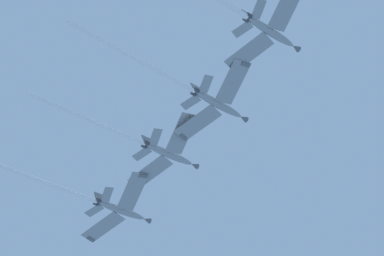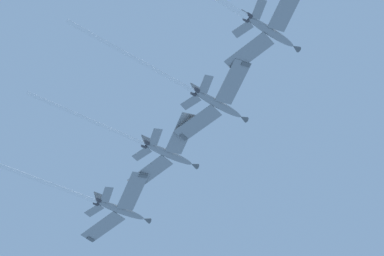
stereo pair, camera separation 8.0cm
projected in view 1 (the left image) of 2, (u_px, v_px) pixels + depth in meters
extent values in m
ellipsoid|color=gray|center=(121.00, 210.00, 144.32)|extent=(11.36, 6.29, 5.38)
cone|color=#595E60|center=(147.00, 220.00, 148.02)|extent=(2.24, 1.88, 1.67)
ellipsoid|color=black|center=(128.00, 211.00, 145.93)|extent=(3.09, 2.12, 1.80)
cube|color=gray|center=(103.00, 227.00, 145.63)|extent=(5.00, 9.47, 1.42)
cube|color=#595E60|center=(91.00, 240.00, 146.97)|extent=(1.83, 1.00, 0.73)
cube|color=gray|center=(133.00, 191.00, 141.97)|extent=(8.29, 9.20, 1.42)
cube|color=#595E60|center=(143.00, 176.00, 140.48)|extent=(1.79, 1.62, 0.73)
cube|color=gray|center=(94.00, 211.00, 142.34)|extent=(2.13, 3.77, 0.77)
cube|color=gray|center=(107.00, 195.00, 140.77)|extent=(3.71, 3.84, 0.77)
cube|color=#595E60|center=(100.00, 198.00, 142.73)|extent=(3.00, 1.49, 3.45)
cylinder|color=#38383D|center=(96.00, 203.00, 141.19)|extent=(1.43, 1.23, 1.09)
cylinder|color=#38383D|center=(99.00, 200.00, 140.88)|extent=(1.43, 1.23, 1.09)
cylinder|color=white|center=(39.00, 180.00, 133.65)|extent=(23.14, 11.03, 9.76)
ellipsoid|color=gray|center=(169.00, 154.00, 139.79)|extent=(11.33, 6.35, 5.43)
cone|color=#595E60|center=(194.00, 165.00, 143.49)|extent=(2.24, 1.89, 1.68)
ellipsoid|color=black|center=(176.00, 156.00, 141.40)|extent=(3.09, 2.14, 1.81)
cube|color=gray|center=(150.00, 172.00, 141.11)|extent=(5.06, 9.48, 1.43)
cube|color=#595E60|center=(137.00, 186.00, 142.45)|extent=(1.83, 1.01, 0.74)
cube|color=gray|center=(182.00, 134.00, 137.43)|extent=(8.32, 9.18, 1.43)
cube|color=#595E60|center=(193.00, 117.00, 135.93)|extent=(1.79, 1.63, 0.74)
cube|color=gray|center=(142.00, 154.00, 137.81)|extent=(2.15, 3.78, 0.77)
cube|color=gray|center=(156.00, 137.00, 136.23)|extent=(3.72, 3.83, 0.77)
cube|color=#595E60|center=(148.00, 141.00, 138.19)|extent=(3.00, 1.51, 3.46)
cylinder|color=#38383D|center=(144.00, 146.00, 136.66)|extent=(1.44, 1.23, 1.10)
cylinder|color=#38383D|center=(147.00, 143.00, 136.34)|extent=(1.44, 1.23, 1.10)
cylinder|color=white|center=(89.00, 120.00, 129.31)|extent=(22.35, 10.79, 9.53)
ellipsoid|color=gray|center=(218.00, 104.00, 134.22)|extent=(11.47, 6.22, 5.06)
cone|color=#595E60|center=(243.00, 118.00, 137.79)|extent=(2.22, 1.86, 1.64)
ellipsoid|color=black|center=(225.00, 107.00, 135.80)|extent=(3.09, 2.10, 1.73)
cube|color=gray|center=(198.00, 123.00, 135.53)|extent=(4.95, 9.46, 1.32)
cube|color=#595E60|center=(183.00, 137.00, 136.87)|extent=(1.84, 0.98, 0.68)
cube|color=gray|center=(233.00, 82.00, 131.90)|extent=(8.26, 9.25, 1.32)
cube|color=#595E60|center=(246.00, 64.00, 130.43)|extent=(1.81, 1.62, 0.68)
cube|color=gray|center=(191.00, 102.00, 132.33)|extent=(2.11, 3.76, 0.72)
cube|color=gray|center=(206.00, 84.00, 130.77)|extent=(3.71, 3.86, 0.72)
cube|color=#595E60|center=(197.00, 90.00, 132.74)|extent=(2.96, 1.43, 3.41)
cylinder|color=#38383D|center=(194.00, 94.00, 131.20)|extent=(1.42, 1.22, 1.07)
cylinder|color=#38383D|center=(197.00, 90.00, 130.89)|extent=(1.42, 1.22, 1.07)
cylinder|color=white|center=(134.00, 58.00, 123.54)|extent=(24.66, 11.42, 9.47)
ellipsoid|color=gray|center=(270.00, 32.00, 127.96)|extent=(11.37, 6.36, 5.26)
cone|color=#595E60|center=(296.00, 48.00, 131.60)|extent=(2.23, 1.89, 1.66)
ellipsoid|color=black|center=(277.00, 35.00, 129.56)|extent=(3.09, 2.13, 1.78)
cube|color=gray|center=(249.00, 52.00, 129.29)|extent=(5.06, 9.48, 1.38)
cube|color=#595E60|center=(234.00, 68.00, 130.64)|extent=(1.84, 1.01, 0.71)
cube|color=gray|center=(286.00, 7.00, 125.62)|extent=(8.32, 9.19, 1.38)
cube|color=gray|center=(242.00, 29.00, 126.04)|extent=(2.16, 3.78, 0.75)
cube|color=gray|center=(259.00, 9.00, 124.46)|extent=(3.73, 3.83, 0.75)
cube|color=#595E60|center=(249.00, 16.00, 126.43)|extent=(2.98, 1.49, 3.44)
cylinder|color=#38383D|center=(246.00, 19.00, 124.90)|extent=(1.43, 1.23, 1.09)
cylinder|color=#38383D|center=(249.00, 15.00, 124.59)|extent=(1.43, 1.23, 1.09)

